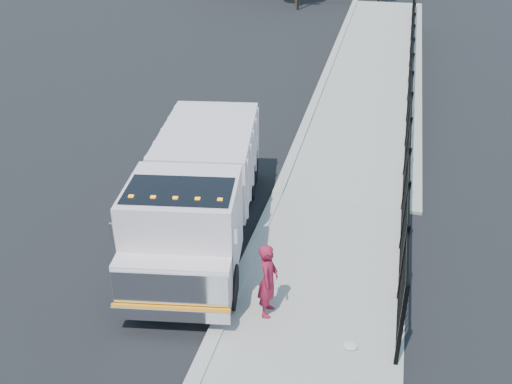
# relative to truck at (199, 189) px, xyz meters

# --- Properties ---
(ground) EXTENTS (120.00, 120.00, 0.00)m
(ground) POSITION_rel_truck_xyz_m (1.46, -1.40, -1.46)
(ground) COLOR black
(ground) RESTS_ON ground
(sidewalk) EXTENTS (3.55, 12.00, 0.12)m
(sidewalk) POSITION_rel_truck_xyz_m (3.38, -3.40, -1.40)
(sidewalk) COLOR #9E998E
(sidewalk) RESTS_ON ground
(curb) EXTENTS (0.30, 12.00, 0.16)m
(curb) POSITION_rel_truck_xyz_m (1.46, -3.40, -1.38)
(curb) COLOR #ADAAA3
(curb) RESTS_ON ground
(ramp) EXTENTS (3.95, 24.06, 3.19)m
(ramp) POSITION_rel_truck_xyz_m (3.58, 14.60, -1.46)
(ramp) COLOR #9E998E
(ramp) RESTS_ON ground
(iron_fence) EXTENTS (0.10, 28.00, 1.80)m
(iron_fence) POSITION_rel_truck_xyz_m (5.01, 10.60, -0.56)
(iron_fence) COLOR black
(iron_fence) RESTS_ON ground
(truck) EXTENTS (3.63, 7.85, 2.59)m
(truck) POSITION_rel_truck_xyz_m (0.00, 0.00, 0.00)
(truck) COLOR black
(truck) RESTS_ON ground
(worker) EXTENTS (0.41, 0.61, 1.67)m
(worker) POSITION_rel_truck_xyz_m (2.35, -2.55, -0.50)
(worker) COLOR maroon
(worker) RESTS_ON sidewalk
(debris) EXTENTS (0.29, 0.29, 0.07)m
(debris) POSITION_rel_truck_xyz_m (4.14, -3.16, -1.30)
(debris) COLOR silver
(debris) RESTS_ON sidewalk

